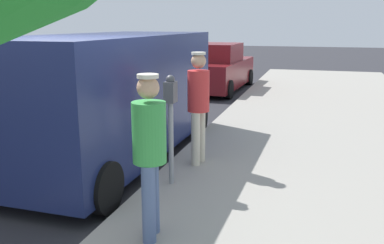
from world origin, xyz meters
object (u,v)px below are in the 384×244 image
object	(u,v)px
parking_meter_near	(171,111)
parked_sedan_ahead	(216,69)
parked_van	(112,94)
pedestrian_in_green	(149,147)
pedestrian_in_red	(198,101)

from	to	relation	value
parking_meter_near	parked_sedan_ahead	bearing A→B (deg)	99.65
parked_van	parking_meter_near	bearing A→B (deg)	-39.36
pedestrian_in_green	parked_van	world-z (taller)	parked_van
parking_meter_near	pedestrian_in_red	size ratio (longest dim) A/B	0.86
pedestrian_in_red	parking_meter_near	bearing A→B (deg)	-97.00
parking_meter_near	parked_van	bearing A→B (deg)	140.64
pedestrian_in_red	parked_sedan_ahead	world-z (taller)	pedestrian_in_red
parked_sedan_ahead	pedestrian_in_green	bearing A→B (deg)	-80.11
pedestrian_in_green	parked_sedan_ahead	size ratio (longest dim) A/B	0.38
parked_van	parked_sedan_ahead	distance (m)	8.10
parking_meter_near	parked_van	xyz separation A→B (m)	(-1.50, 1.23, -0.03)
pedestrian_in_red	parked_van	bearing A→B (deg)	170.67
parking_meter_near	pedestrian_in_red	world-z (taller)	pedestrian_in_red
parked_van	parked_sedan_ahead	size ratio (longest dim) A/B	1.17
parking_meter_near	parked_sedan_ahead	world-z (taller)	parking_meter_near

